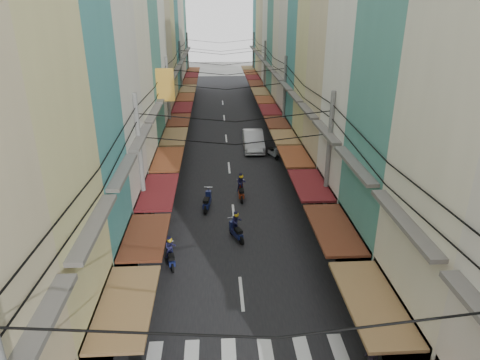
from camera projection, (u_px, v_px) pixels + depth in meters
name	position (u px, v px, depth m)	size (l,w,h in m)	color
ground	(239.00, 268.00, 21.29)	(160.00, 160.00, 0.00)	#60605C
road	(227.00, 145.00, 39.71)	(10.00, 80.00, 0.02)	black
sidewalk_left	(156.00, 146.00, 39.35)	(3.00, 80.00, 0.06)	gray
sidewalk_right	(296.00, 143.00, 40.06)	(3.00, 80.00, 0.06)	gray
building_row_left	(122.00, 38.00, 32.36)	(7.80, 67.67, 23.70)	silver
building_row_right	(328.00, 42.00, 33.25)	(7.80, 68.98, 22.59)	teal
utility_poles	(228.00, 83.00, 32.59)	(10.20, 66.13, 8.20)	slate
white_car	(253.00, 149.00, 38.59)	(5.80, 2.27, 2.05)	silver
bicycle	(367.00, 234.00, 24.46)	(0.55, 1.46, 1.00)	black
moving_scooters	(229.00, 205.00, 26.76)	(7.59, 17.51, 1.85)	black
parked_scooters	(355.00, 301.00, 18.25)	(13.15, 15.24, 0.98)	black
pedestrians	(166.00, 234.00, 22.38)	(10.95, 24.78, 2.23)	black
market_umbrella	(394.00, 245.00, 18.82)	(2.57, 2.57, 2.71)	#B2B2B7
traffic_sign	(410.00, 320.00, 15.01)	(0.10, 0.59, 2.70)	slate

